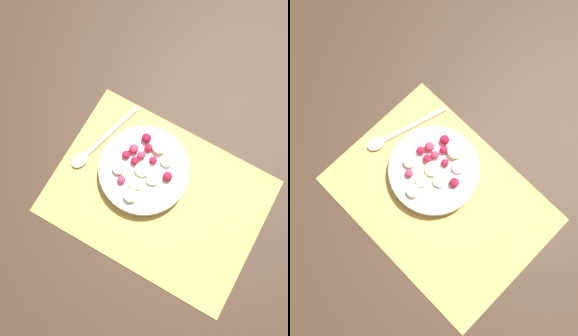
{
  "view_description": "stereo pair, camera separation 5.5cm",
  "coord_description": "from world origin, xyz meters",
  "views": [
    {
      "loc": [
        -0.04,
        0.14,
        0.84
      ],
      "look_at": [
        0.05,
        -0.03,
        0.04
      ],
      "focal_mm": 40.0,
      "sensor_mm": 36.0,
      "label": 1
    },
    {
      "loc": [
        -0.09,
        0.11,
        0.84
      ],
      "look_at": [
        0.05,
        -0.03,
        0.04
      ],
      "focal_mm": 40.0,
      "sensor_mm": 36.0,
      "label": 2
    }
  ],
  "objects": [
    {
      "name": "ground_plane",
      "position": [
        0.0,
        0.0,
        0.0
      ],
      "size": [
        3.0,
        3.0,
        0.0
      ],
      "primitive_type": "plane",
      "color": "#382619"
    },
    {
      "name": "spoon",
      "position": [
        0.19,
        -0.02,
        0.01
      ],
      "size": [
        0.08,
        0.21,
        0.01
      ],
      "rotation": [
        0.0,
        0.0,
        7.58
      ],
      "color": "silver",
      "rests_on": "placemat"
    },
    {
      "name": "placemat",
      "position": [
        0.0,
        0.0,
        0.0
      ],
      "size": [
        0.47,
        0.34,
        0.01
      ],
      "color": "#E0B251",
      "rests_on": "ground_plane"
    },
    {
      "name": "fruit_bowl",
      "position": [
        0.06,
        -0.03,
        0.03
      ],
      "size": [
        0.2,
        0.2,
        0.05
      ],
      "color": "silver",
      "rests_on": "placemat"
    }
  ]
}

